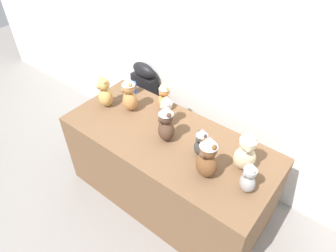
{
  "coord_description": "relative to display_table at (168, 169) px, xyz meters",
  "views": [
    {
      "loc": [
        1.08,
        -1.13,
        2.41
      ],
      "look_at": [
        0.0,
        0.25,
        0.88
      ],
      "focal_mm": 32.19,
      "sensor_mm": 36.0,
      "label": 1
    }
  ],
  "objects": [
    {
      "name": "teddy_bear_caramel",
      "position": [
        -0.49,
        0.09,
        0.54
      ],
      "size": [
        0.19,
        0.18,
        0.33
      ],
      "rotation": [
        0.0,
        0.0,
        -0.44
      ],
      "color": "#B27A42",
      "rests_on": "display_table"
    },
    {
      "name": "teddy_bear_chestnut",
      "position": [
        0.44,
        -0.13,
        0.56
      ],
      "size": [
        0.18,
        0.16,
        0.36
      ],
      "rotation": [
        0.0,
        0.0,
        -0.19
      ],
      "color": "brown",
      "rests_on": "display_table"
    },
    {
      "name": "teddy_bear_honey",
      "position": [
        -0.7,
        -0.01,
        0.51
      ],
      "size": [
        0.17,
        0.16,
        0.28
      ],
      "rotation": [
        0.0,
        0.0,
        -0.3
      ],
      "color": "tan",
      "rests_on": "display_table"
    },
    {
      "name": "wall_back",
      "position": [
        0.0,
        0.64,
        0.92
      ],
      "size": [
        7.0,
        0.08,
        2.6
      ],
      "primitive_type": "cube",
      "color": "white",
      "rests_on": "ground_plane"
    },
    {
      "name": "ground_plane",
      "position": [
        0.0,
        -0.25,
        -0.38
      ],
      "size": [
        10.0,
        10.0,
        0.0
      ],
      "primitive_type": "plane",
      "color": "gray"
    },
    {
      "name": "party_cup_blue",
      "position": [
        -0.65,
        0.28,
        0.44
      ],
      "size": [
        0.08,
        0.08,
        0.11
      ],
      "primitive_type": "cylinder",
      "color": "blue",
      "rests_on": "display_table"
    },
    {
      "name": "teddy_bear_sand",
      "position": [
        0.62,
        0.08,
        0.55
      ],
      "size": [
        0.2,
        0.19,
        0.34
      ],
      "rotation": [
        0.0,
        0.0,
        0.5
      ],
      "color": "#CCB78E",
      "rests_on": "display_table"
    },
    {
      "name": "instrument_case",
      "position": [
        -0.72,
        0.52,
        0.1
      ],
      "size": [
        0.29,
        0.14,
        0.95
      ],
      "rotation": [
        0.0,
        0.0,
        -0.07
      ],
      "color": "black",
      "rests_on": "ground_plane"
    },
    {
      "name": "teddy_bear_ash",
      "position": [
        0.73,
        -0.08,
        0.51
      ],
      "size": [
        0.15,
        0.15,
        0.26
      ],
      "rotation": [
        0.0,
        0.0,
        -0.57
      ],
      "color": "gray",
      "rests_on": "display_table"
    },
    {
      "name": "teddy_bear_cocoa",
      "position": [
        0.0,
        -0.02,
        0.54
      ],
      "size": [
        0.19,
        0.18,
        0.33
      ],
      "rotation": [
        0.0,
        0.0,
        -0.46
      ],
      "color": "#4C3323",
      "rests_on": "display_table"
    },
    {
      "name": "teddy_bear_ginger",
      "position": [
        -0.26,
        0.27,
        0.52
      ],
      "size": [
        0.14,
        0.12,
        0.27
      ],
      "rotation": [
        0.0,
        0.0,
        -0.15
      ],
      "color": "#D17F3D",
      "rests_on": "display_table"
    },
    {
      "name": "display_table",
      "position": [
        0.0,
        0.0,
        0.0
      ],
      "size": [
        1.78,
        0.79,
        0.76
      ],
      "primitive_type": "cube",
      "color": "brown",
      "rests_on": "ground_plane"
    },
    {
      "name": "teddy_bear_charcoal",
      "position": [
        0.31,
        0.0,
        0.51
      ],
      "size": [
        0.14,
        0.13,
        0.25
      ],
      "rotation": [
        0.0,
        0.0,
        -0.29
      ],
      "color": "#383533",
      "rests_on": "display_table"
    },
    {
      "name": "teddy_bear_cream",
      "position": [
        -0.12,
        0.13,
        0.52
      ],
      "size": [
        0.16,
        0.15,
        0.28
      ],
      "rotation": [
        0.0,
        0.0,
        -0.47
      ],
      "color": "beige",
      "rests_on": "display_table"
    }
  ]
}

